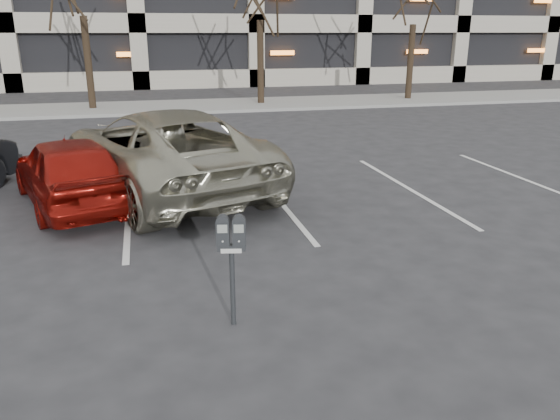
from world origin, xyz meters
The scene contains 6 objects.
ground centered at (0.00, 0.00, 0.00)m, with size 140.00×140.00×0.00m, color #28282B.
sidewalk centered at (0.00, 16.00, 0.06)m, with size 80.00×4.00×0.12m, color gray.
stall_lines centered at (-1.40, 2.30, 0.01)m, with size 16.90×5.20×0.00m.
parking_meter centered at (-0.20, -2.24, 0.96)m, with size 0.34×0.19×1.25m.
suv_silver centered at (-0.67, 3.35, 0.83)m, with size 4.48×6.52×1.66m.
car_red centered at (-2.39, 2.78, 0.67)m, with size 1.57×3.90×1.33m, color maroon.
Camera 1 is at (-0.99, -7.57, 3.10)m, focal length 35.00 mm.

